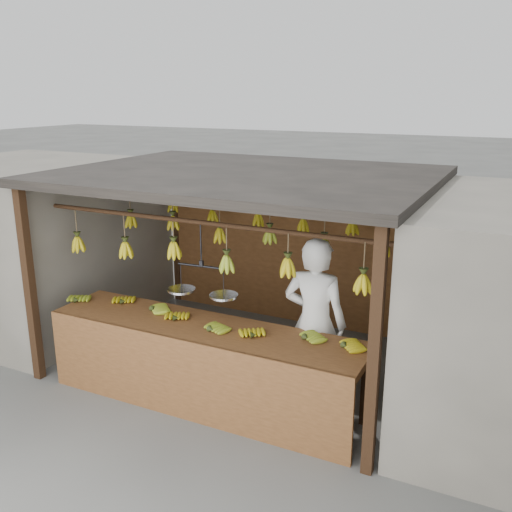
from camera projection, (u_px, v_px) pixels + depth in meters
The scene contains 8 objects.
ground at pixel (246, 360), 7.27m from camera, with size 80.00×80.00×0.00m, color #5B5B57.
stall at pixel (257, 203), 7.01m from camera, with size 4.30×3.30×2.40m.
neighbor_left at pixel (30, 241), 8.48m from camera, with size 3.00×3.00×2.30m, color slate.
counter at pixel (198, 347), 5.99m from camera, with size 3.60×0.81×0.96m.
hanging_bananas at pixel (245, 236), 6.83m from camera, with size 3.63×2.23×0.39m.
balance_scale at pixel (202, 289), 6.06m from camera, with size 0.80×0.33×0.78m.
vendor at pixel (315, 323), 6.01m from camera, with size 0.69×0.45×1.88m, color white.
bag_bundles at pixel (427, 274), 7.33m from camera, with size 0.08×0.26×1.24m.
Camera 1 is at (3.04, -5.88, 3.30)m, focal length 40.00 mm.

